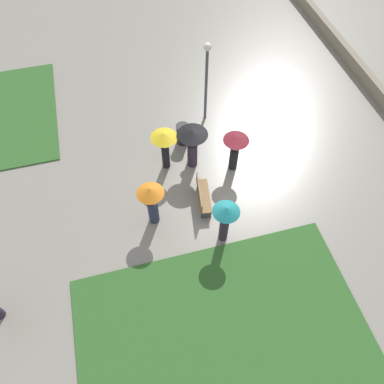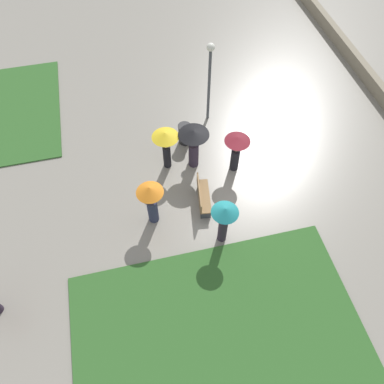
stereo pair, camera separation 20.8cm
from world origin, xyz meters
name	(u,v)px [view 1 (the left image)]	position (x,y,z in m)	size (l,w,h in m)	color
ground_plane	(223,200)	(0.00, 0.00, 0.00)	(90.00, 90.00, 0.00)	gray
park_bench	(202,196)	(0.09, 0.81, 0.46)	(1.57, 0.64, 0.90)	brown
lamp_post	(207,72)	(4.47, -0.55, 2.45)	(0.32, 0.32, 3.73)	#474C51
trash_bin	(183,134)	(3.28, 0.77, 0.48)	(0.55, 0.55, 0.95)	#232326
crowd_person_orange	(151,200)	(-0.20, 2.71, 1.33)	(0.94, 0.94, 1.99)	#282D47
crowd_person_black	(192,142)	(2.00, 0.69, 1.31)	(1.17, 1.17, 1.93)	#2D2333
crowd_person_yellow	(165,142)	(2.18, 1.73, 1.40)	(1.04, 1.04, 1.89)	black
crowd_person_maroon	(235,147)	(1.43, -0.85, 1.23)	(0.98, 0.98, 1.80)	black
crowd_person_teal	(225,218)	(-1.54, 0.50, 1.36)	(0.91, 0.91, 1.97)	#2D2333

